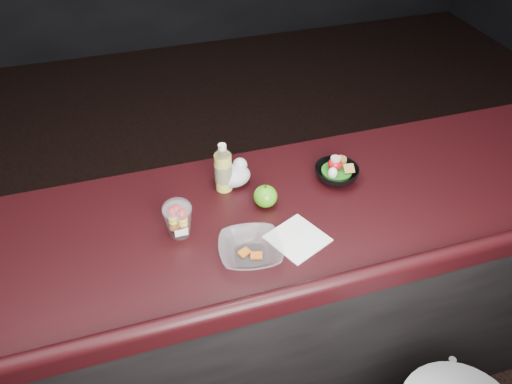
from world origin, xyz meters
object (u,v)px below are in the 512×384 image
lemonade_bottle (223,171)px  fruit_cup (178,218)px  green_apple (265,196)px  snack_bowl (336,172)px  takeout_bowl (251,250)px

lemonade_bottle → fruit_cup: (-0.19, -0.18, -0.01)m
green_apple → snack_bowl: size_ratio=0.41×
green_apple → takeout_bowl: size_ratio=0.38×
lemonade_bottle → snack_bowl: 0.41m
takeout_bowl → snack_bowl: bearing=33.7°
snack_bowl → lemonade_bottle: bearing=170.4°
lemonade_bottle → takeout_bowl: bearing=-90.5°
takeout_bowl → lemonade_bottle: bearing=89.5°
lemonade_bottle → green_apple: 0.17m
lemonade_bottle → snack_bowl: size_ratio=0.91×
fruit_cup → lemonade_bottle: bearing=42.7°
green_apple → snack_bowl: snack_bowl is taller
green_apple → takeout_bowl: bearing=-118.7°
lemonade_bottle → snack_bowl: lemonade_bottle is taller
fruit_cup → green_apple: 0.31m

